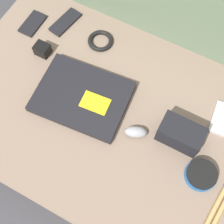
{
  "coord_description": "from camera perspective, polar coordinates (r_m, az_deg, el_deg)",
  "views": [
    {
      "loc": [
        0.19,
        -0.35,
        1.08
      ],
      "look_at": [
        0.0,
        0.0,
        0.17
      ],
      "focal_mm": 50.0,
      "sensor_mm": 36.0,
      "label": 1
    }
  ],
  "objects": [
    {
      "name": "ground_plane",
      "position": [
        1.15,
        0.0,
        -3.31
      ],
      "size": [
        8.0,
        8.0,
        0.0
      ],
      "primitive_type": "plane",
      "color": "#38383D"
    },
    {
      "name": "phone_black",
      "position": [
        1.06,
        19.26,
        -1.13
      ],
      "size": [
        0.06,
        0.12,
        0.01
      ],
      "rotation": [
        0.0,
        0.0,
        0.09
      ],
      "color": "#B7B7BC",
      "rests_on": "couch_seat"
    },
    {
      "name": "phone_silver",
      "position": [
        1.23,
        -14.3,
        15.4
      ],
      "size": [
        0.06,
        0.11,
        0.01
      ],
      "rotation": [
        0.0,
        0.0,
        -0.0
      ],
      "color": "black",
      "rests_on": "couch_seat"
    },
    {
      "name": "cable_coil",
      "position": [
        1.15,
        -2.13,
        12.88
      ],
      "size": [
        0.09,
        0.09,
        0.02
      ],
      "color": "black",
      "rests_on": "couch_seat"
    },
    {
      "name": "charger_brick",
      "position": [
        1.14,
        -12.62,
        11.1
      ],
      "size": [
        0.05,
        0.04,
        0.04
      ],
      "color": "black",
      "rests_on": "couch_seat"
    },
    {
      "name": "laptop",
      "position": [
        1.03,
        -5.46,
        2.82
      ],
      "size": [
        0.32,
        0.25,
        0.03
      ],
      "rotation": [
        0.0,
        0.0,
        0.09
      ],
      "color": "black",
      "rests_on": "couch_seat"
    },
    {
      "name": "speaker_puck",
      "position": [
        0.97,
        15.98,
        -10.96
      ],
      "size": [
        0.09,
        0.09,
        0.03
      ],
      "color": "#1E569E",
      "rests_on": "couch_seat"
    },
    {
      "name": "couch_seat",
      "position": [
        1.08,
        0.0,
        -1.97
      ],
      "size": [
        1.1,
        0.7,
        0.15
      ],
      "color": "#7A6656",
      "rests_on": "ground_plane"
    },
    {
      "name": "camera_pouch",
      "position": [
        0.97,
        12.43,
        -3.98
      ],
      "size": [
        0.13,
        0.08,
        0.08
      ],
      "color": "black",
      "rests_on": "couch_seat"
    },
    {
      "name": "computer_mouse",
      "position": [
        0.97,
        4.33,
        -3.67
      ],
      "size": [
        0.08,
        0.06,
        0.03
      ],
      "rotation": [
        0.0,
        0.0,
        0.4
      ],
      "color": "gray",
      "rests_on": "couch_seat"
    },
    {
      "name": "phone_small",
      "position": [
        1.21,
        -8.54,
        15.95
      ],
      "size": [
        0.07,
        0.13,
        0.01
      ],
      "rotation": [
        0.0,
        0.0,
        -0.18
      ],
      "color": "black",
      "rests_on": "couch_seat"
    }
  ]
}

